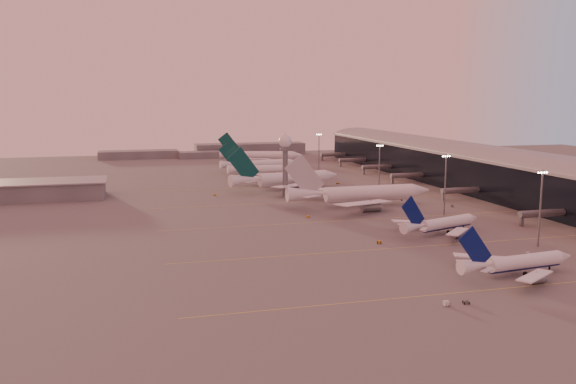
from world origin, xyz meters
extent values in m
plane|color=#5F5C5C|center=(0.00, 0.00, 0.00)|extent=(700.00, 700.00, 0.00)
cube|color=#DECD4E|center=(30.00, -35.00, 0.01)|extent=(180.00, 0.25, 0.02)
cube|color=#DECD4E|center=(30.00, 10.00, 0.01)|extent=(180.00, 0.25, 0.02)
cube|color=#DECD4E|center=(30.00, 55.00, 0.01)|extent=(180.00, 0.25, 0.02)
cube|color=#DECD4E|center=(30.00, 100.00, 0.01)|extent=(180.00, 0.25, 0.02)
cube|color=#DECD4E|center=(30.00, 150.00, 0.01)|extent=(180.00, 0.25, 0.02)
cube|color=black|center=(108.00, 110.00, 9.00)|extent=(36.00, 360.00, 18.00)
cylinder|color=gray|center=(108.00, 110.00, 18.00)|extent=(10.08, 360.00, 10.08)
cube|color=gray|center=(108.00, 110.00, 18.20)|extent=(40.00, 362.00, 0.80)
cylinder|color=slate|center=(82.00, 28.00, 4.50)|extent=(22.00, 2.80, 2.80)
cube|color=slate|center=(72.00, 28.00, 2.20)|extent=(1.20, 1.20, 4.40)
cylinder|color=slate|center=(82.00, 86.00, 4.50)|extent=(22.00, 2.80, 2.80)
cube|color=slate|center=(72.00, 86.00, 2.20)|extent=(1.20, 1.20, 4.40)
cylinder|color=slate|center=(82.00, 142.00, 4.50)|extent=(22.00, 2.80, 2.80)
cube|color=slate|center=(72.00, 142.00, 2.20)|extent=(1.20, 1.20, 4.40)
cylinder|color=slate|center=(82.00, 184.00, 4.50)|extent=(22.00, 2.80, 2.80)
cube|color=slate|center=(72.00, 184.00, 2.20)|extent=(1.20, 1.20, 4.40)
cylinder|color=slate|center=(82.00, 226.00, 4.50)|extent=(22.00, 2.80, 2.80)
cube|color=slate|center=(72.00, 226.00, 2.20)|extent=(1.20, 1.20, 4.40)
cylinder|color=slate|center=(82.00, 266.00, 4.50)|extent=(22.00, 2.80, 2.80)
cube|color=slate|center=(72.00, 266.00, 2.20)|extent=(1.20, 1.20, 4.40)
cube|color=slate|center=(-120.00, 140.00, 4.00)|extent=(80.00, 25.00, 8.00)
cube|color=gray|center=(-120.00, 140.00, 8.20)|extent=(82.00, 27.00, 0.60)
cylinder|color=slate|center=(5.00, 120.00, 11.00)|extent=(2.60, 2.60, 22.00)
cylinder|color=slate|center=(5.00, 120.00, 22.50)|extent=(5.20, 5.20, 1.20)
sphere|color=white|center=(5.00, 120.00, 26.40)|extent=(6.40, 6.40, 6.40)
cylinder|color=slate|center=(5.00, 120.00, 30.10)|extent=(0.16, 0.16, 2.00)
cylinder|color=slate|center=(58.00, 0.00, 12.50)|extent=(0.56, 0.56, 25.00)
cube|color=slate|center=(58.00, 0.00, 24.50)|extent=(3.60, 0.25, 0.25)
sphere|color=#FFEABF|center=(56.50, 0.00, 24.10)|extent=(0.56, 0.56, 0.56)
sphere|color=#FFEABF|center=(57.50, 0.00, 24.10)|extent=(0.56, 0.56, 0.56)
sphere|color=#FFEABF|center=(58.50, 0.00, 24.10)|extent=(0.56, 0.56, 0.56)
sphere|color=#FFEABF|center=(59.50, 0.00, 24.10)|extent=(0.56, 0.56, 0.56)
cylinder|color=slate|center=(55.00, 55.00, 12.50)|extent=(0.56, 0.56, 25.00)
cube|color=slate|center=(55.00, 55.00, 24.50)|extent=(3.60, 0.25, 0.25)
sphere|color=#FFEABF|center=(53.50, 55.00, 24.10)|extent=(0.56, 0.56, 0.56)
sphere|color=#FFEABF|center=(54.50, 55.00, 24.10)|extent=(0.56, 0.56, 0.56)
sphere|color=#FFEABF|center=(55.50, 55.00, 24.10)|extent=(0.56, 0.56, 0.56)
sphere|color=#FFEABF|center=(56.50, 55.00, 24.10)|extent=(0.56, 0.56, 0.56)
cylinder|color=slate|center=(50.00, 110.00, 12.50)|extent=(0.56, 0.56, 25.00)
cube|color=slate|center=(50.00, 110.00, 24.50)|extent=(3.60, 0.25, 0.25)
sphere|color=#FFEABF|center=(48.50, 110.00, 24.10)|extent=(0.56, 0.56, 0.56)
sphere|color=#FFEABF|center=(49.50, 110.00, 24.10)|extent=(0.56, 0.56, 0.56)
sphere|color=#FFEABF|center=(50.50, 110.00, 24.10)|extent=(0.56, 0.56, 0.56)
sphere|color=#FFEABF|center=(51.50, 110.00, 24.10)|extent=(0.56, 0.56, 0.56)
cylinder|color=slate|center=(48.00, 200.00, 12.50)|extent=(0.56, 0.56, 25.00)
cube|color=slate|center=(48.00, 200.00, 24.50)|extent=(3.60, 0.25, 0.25)
sphere|color=#FFEABF|center=(46.50, 200.00, 24.10)|extent=(0.56, 0.56, 0.56)
sphere|color=#FFEABF|center=(47.50, 200.00, 24.10)|extent=(0.56, 0.56, 0.56)
sphere|color=#FFEABF|center=(48.50, 200.00, 24.10)|extent=(0.56, 0.56, 0.56)
sphere|color=#FFEABF|center=(49.50, 200.00, 24.10)|extent=(0.56, 0.56, 0.56)
cube|color=slate|center=(-60.00, 320.00, 3.00)|extent=(60.00, 18.00, 6.00)
cube|color=slate|center=(30.00, 330.00, 4.50)|extent=(90.00, 20.00, 9.00)
cube|color=slate|center=(-10.00, 310.00, 2.50)|extent=(40.00, 15.00, 5.00)
cylinder|color=white|center=(34.02, -26.02, 3.22)|extent=(23.46, 6.58, 3.94)
cylinder|color=#08155C|center=(34.02, -26.02, 2.33)|extent=(22.87, 5.43, 2.84)
cone|color=white|center=(47.75, -24.43, 3.22)|extent=(4.91, 4.43, 3.94)
cone|color=white|center=(17.70, -27.90, 3.71)|extent=(10.10, 5.03, 3.94)
cube|color=white|center=(29.49, -36.31, 2.53)|extent=(15.99, 12.71, 1.24)
cylinder|color=gray|center=(32.03, -33.70, 0.73)|extent=(4.75, 3.06, 2.56)
cube|color=gray|center=(32.03, -33.70, 1.84)|extent=(0.34, 0.29, 1.58)
cube|color=white|center=(27.26, -17.03, 2.53)|extent=(17.01, 9.73, 1.24)
cylinder|color=gray|center=(30.33, -18.98, 0.73)|extent=(4.75, 3.06, 2.56)
cube|color=gray|center=(30.33, -18.98, 1.84)|extent=(0.34, 0.29, 1.58)
cube|color=#08155C|center=(17.21, -27.96, 8.59)|extent=(10.79, 1.60, 11.75)
cube|color=white|center=(18.24, -32.35, 3.81)|extent=(4.68, 3.83, 0.26)
cube|color=white|center=(17.21, -23.45, 3.81)|extent=(4.79, 3.07, 0.26)
cylinder|color=black|center=(42.76, -25.00, 0.52)|extent=(0.52, 0.52, 1.04)
cylinder|color=black|center=(31.90, -23.96, 0.57)|extent=(1.19, 0.65, 1.14)
cylinder|color=black|center=(32.43, -28.50, 0.57)|extent=(1.19, 0.65, 1.14)
cylinder|color=white|center=(39.32, 25.15, 3.23)|extent=(23.26, 11.32, 3.96)
cylinder|color=#08155C|center=(39.32, 25.15, 2.34)|extent=(22.46, 10.12, 2.85)
cone|color=white|center=(52.43, 29.68, 3.23)|extent=(5.54, 5.21, 3.96)
cone|color=white|center=(23.73, 19.78, 3.72)|extent=(10.50, 6.92, 3.96)
cube|color=white|center=(37.10, 14.09, 2.54)|extent=(14.31, 14.96, 1.24)
cylinder|color=gray|center=(39.03, 17.19, 0.73)|extent=(5.09, 3.90, 2.57)
cube|color=gray|center=(39.03, 17.19, 1.84)|extent=(0.38, 0.35, 1.58)
cube|color=white|center=(30.75, 32.50, 2.54)|extent=(17.22, 6.47, 1.24)
cylinder|color=gray|center=(34.18, 31.25, 0.73)|extent=(5.09, 3.90, 2.57)
cube|color=gray|center=(34.18, 31.25, 1.84)|extent=(0.38, 0.35, 1.58)
cube|color=#08155C|center=(23.27, 19.62, 8.62)|extent=(10.39, 3.89, 11.79)
cube|color=white|center=(25.23, 15.53, 3.82)|extent=(4.37, 4.37, 0.26)
cube|color=white|center=(22.29, 24.04, 3.82)|extent=(4.67, 2.22, 0.26)
cylinder|color=black|center=(47.67, 28.03, 0.52)|extent=(0.52, 0.52, 1.04)
cylinder|color=black|center=(36.80, 26.71, 0.57)|extent=(1.25, 0.87, 1.15)
cylinder|color=black|center=(38.30, 22.38, 0.57)|extent=(1.25, 0.87, 1.15)
cylinder|color=white|center=(33.80, 82.58, 4.47)|extent=(41.35, 6.92, 6.45)
cylinder|color=white|center=(33.80, 82.58, 3.02)|extent=(40.50, 5.11, 4.64)
cone|color=white|center=(58.43, 82.86, 4.47)|extent=(8.06, 6.54, 6.45)
cone|color=white|center=(4.50, 82.24, 5.28)|extent=(17.38, 6.65, 6.45)
cube|color=white|center=(23.92, 65.30, 3.34)|extent=(29.29, 20.23, 1.92)
cylinder|color=gray|center=(28.87, 69.41, 0.73)|extent=(8.04, 4.28, 4.19)
cube|color=gray|center=(28.87, 69.41, 2.22)|extent=(0.32, 0.26, 2.58)
cube|color=white|center=(23.53, 99.63, 3.34)|extent=(29.47, 19.71, 1.92)
cylinder|color=gray|center=(28.57, 95.63, 0.73)|extent=(8.04, 4.28, 4.19)
cube|color=gray|center=(28.57, 95.63, 2.22)|extent=(0.32, 0.26, 2.58)
cube|color=#B5B8BE|center=(3.64, 82.23, 12.90)|extent=(17.88, 0.57, 19.14)
cube|color=white|center=(4.25, 74.25, 5.44)|extent=(8.48, 6.26, 0.26)
cube|color=white|center=(4.07, 90.23, 5.44)|extent=(8.50, 6.13, 0.26)
cylinder|color=black|center=(49.48, 82.76, 0.52)|extent=(0.52, 0.52, 1.04)
cylinder|color=black|center=(30.44, 84.83, 0.57)|extent=(1.15, 0.53, 1.14)
cylinder|color=black|center=(30.49, 80.25, 0.57)|extent=(1.15, 0.53, 1.14)
cylinder|color=white|center=(14.36, 139.00, 4.43)|extent=(39.23, 15.46, 6.27)
cylinder|color=white|center=(14.36, 139.00, 3.02)|extent=(38.05, 13.57, 4.51)
cone|color=white|center=(36.87, 144.60, 4.43)|extent=(8.81, 7.90, 6.27)
cone|color=white|center=(-12.41, 132.35, 5.21)|extent=(17.33, 10.02, 6.27)
cube|color=white|center=(9.01, 120.83, 3.33)|extent=(25.35, 23.73, 1.86)
cylinder|color=gray|center=(12.69, 125.72, 0.76)|extent=(8.28, 5.77, 4.07)
cube|color=gray|center=(12.69, 125.72, 2.24)|extent=(0.38, 0.34, 2.51)
cube|color=white|center=(1.12, 152.55, 3.33)|extent=(28.96, 13.19, 1.86)
cylinder|color=gray|center=(6.67, 149.95, 0.76)|extent=(8.28, 5.77, 4.07)
cube|color=gray|center=(6.67, 149.95, 2.24)|extent=(0.38, 0.34, 2.51)
cube|color=#083F3C|center=(-13.20, 132.15, 12.70)|extent=(16.83, 4.53, 18.55)
cube|color=white|center=(-10.86, 124.98, 5.37)|extent=(7.58, 6.99, 0.27)
cube|color=white|center=(-14.49, 139.58, 5.37)|extent=(7.94, 4.33, 0.27)
cylinder|color=black|center=(28.69, 142.56, 0.54)|extent=(0.54, 0.54, 1.08)
cylinder|color=black|center=(10.75, 140.55, 0.59)|extent=(1.28, 0.81, 1.19)
cylinder|color=black|center=(11.89, 135.94, 0.59)|extent=(1.28, 0.81, 1.19)
cylinder|color=white|center=(16.93, 187.46, 3.64)|extent=(32.08, 6.54, 5.14)
cylinder|color=white|center=(16.93, 187.46, 2.48)|extent=(31.38, 5.07, 3.70)
cone|color=white|center=(35.94, 188.29, 3.64)|extent=(6.39, 5.41, 5.14)
cone|color=white|center=(-5.67, 186.46, 4.28)|extent=(13.58, 5.73, 5.14)
cube|color=white|center=(9.67, 173.71, 2.74)|extent=(22.66, 16.38, 1.52)
cylinder|color=gray|center=(13.43, 177.05, 0.62)|extent=(6.31, 3.61, 3.34)
cube|color=gray|center=(13.43, 177.05, 1.84)|extent=(0.28, 0.23, 2.06)
cube|color=white|center=(8.50, 200.51, 2.74)|extent=(23.20, 14.80, 1.52)
cylinder|color=gray|center=(12.53, 197.51, 0.62)|extent=(6.31, 3.61, 3.34)
cube|color=gray|center=(12.53, 197.51, 1.84)|extent=(0.28, 0.23, 2.06)
cube|color=#083F3C|center=(-6.34, 186.43, 10.42)|extent=(14.15, 0.93, 15.22)
cube|color=white|center=(-5.63, 180.29, 4.41)|extent=(6.53, 4.98, 0.22)
cube|color=white|center=(-6.17, 192.62, 4.41)|extent=(6.58, 4.58, 0.22)
cylinder|color=black|center=(29.04, 187.99, 0.44)|extent=(0.44, 0.44, 0.89)
cylinder|color=black|center=(14.28, 189.29, 0.49)|extent=(0.99, 0.49, 0.98)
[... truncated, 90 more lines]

